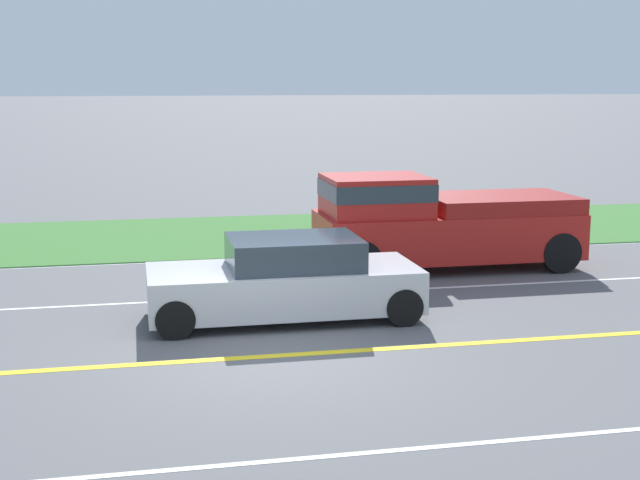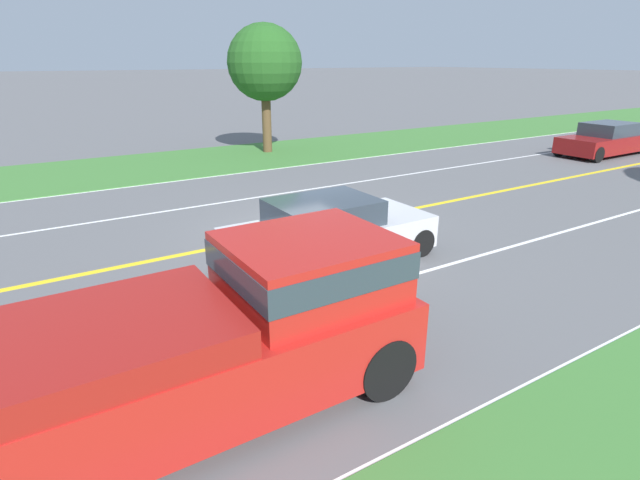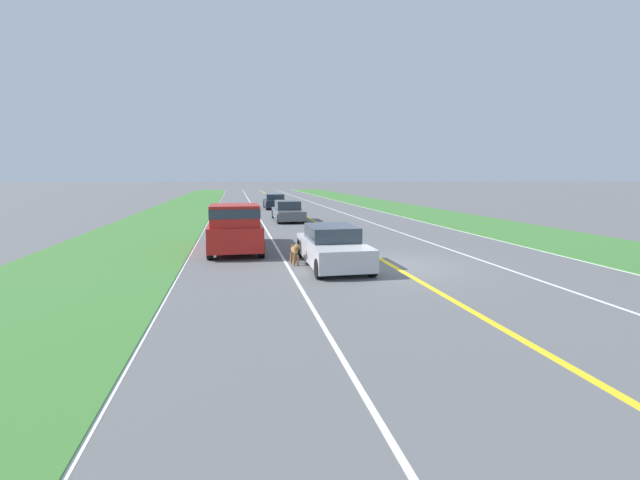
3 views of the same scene
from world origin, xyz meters
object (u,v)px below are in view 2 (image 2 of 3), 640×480
object	(u,v)px
dog	(352,261)
roadside_tree_left_near	(265,63)
pickup_truck	(214,335)
ego_car	(329,232)
oncoming_car	(606,140)

from	to	relation	value
dog	roadside_tree_left_near	size ratio (longest dim) A/B	0.20
dog	pickup_truck	distance (m)	3.97
pickup_truck	roadside_tree_left_near	distance (m)	18.04
roadside_tree_left_near	ego_car	bearing A→B (deg)	-20.87
dog	oncoming_car	world-z (taller)	oncoming_car
pickup_truck	roadside_tree_left_near	size ratio (longest dim) A/B	0.97
ego_car	roadside_tree_left_near	xyz separation A→B (m)	(-12.44, 4.74, 3.21)
ego_car	oncoming_car	size ratio (longest dim) A/B	0.94
pickup_truck	oncoming_car	xyz separation A→B (m)	(-7.15, 20.83, -0.34)
pickup_truck	ego_car	bearing A→B (deg)	131.17
ego_car	roadside_tree_left_near	distance (m)	13.70
ego_car	roadside_tree_left_near	world-z (taller)	roadside_tree_left_near
oncoming_car	roadside_tree_left_near	size ratio (longest dim) A/B	0.85
ego_car	pickup_truck	bearing A→B (deg)	-48.83
ego_car	roadside_tree_left_near	bearing A→B (deg)	159.13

